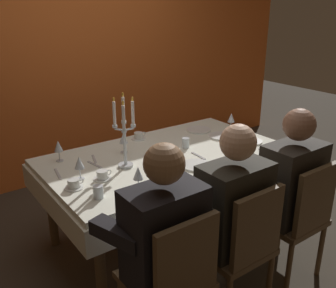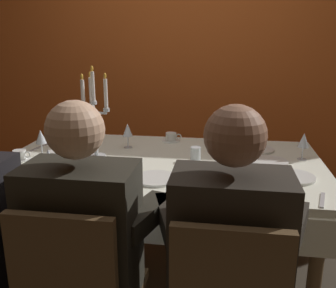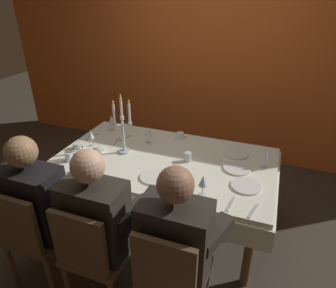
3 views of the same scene
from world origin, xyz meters
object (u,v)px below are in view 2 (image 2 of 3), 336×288
seated_diner_1 (82,233)px  wine_glass_5 (304,141)px  wine_glass_3 (128,131)px  dinner_plate_2 (293,177)px  wine_glass_2 (67,124)px  water_tumbler_1 (196,154)px  dinner_plate_1 (256,149)px  wine_glass_0 (239,168)px  water_tumbler_0 (11,166)px  coffee_cup_2 (54,157)px  coffee_cup_0 (172,138)px  seated_diner_2 (230,245)px  coffee_cup_1 (20,156)px  dinner_plate_3 (156,179)px  dining_table (161,179)px  wine_glass_1 (49,158)px  dinner_plate_0 (268,162)px  candelabra (95,119)px  wine_glass_4 (41,138)px

seated_diner_1 → wine_glass_5: bearing=46.1°
wine_glass_3 → wine_glass_5: 1.10m
dinner_plate_2 → wine_glass_2: size_ratio=1.39×
wine_glass_5 → water_tumbler_1: 0.64m
dinner_plate_1 → wine_glass_0: 0.72m
seated_diner_1 → water_tumbler_0: bearing=137.8°
dinner_plate_2 → coffee_cup_2: size_ratio=1.73×
water_tumbler_0 → water_tumbler_1: size_ratio=0.99×
coffee_cup_0 → seated_diner_2: bearing=-73.3°
coffee_cup_1 → coffee_cup_2: same height
dinner_plate_2 → coffee_cup_0: 0.95m
dinner_plate_3 → coffee_cup_0: bearing=91.8°
dining_table → water_tumbler_0: (-0.76, -0.33, 0.16)m
wine_glass_0 → wine_glass_1: bearing=179.7°
seated_diner_2 → dinner_plate_0: bearing=76.3°
candelabra → wine_glass_3: 0.31m
dinner_plate_3 → wine_glass_0: (0.41, -0.08, 0.11)m
wine_glass_0 → water_tumbler_0: wine_glass_0 is taller
water_tumbler_0 → wine_glass_2: bearing=88.1°
dining_table → dinner_plate_1: 0.66m
wine_glass_4 → coffee_cup_0: size_ratio=1.24×
dining_table → water_tumbler_1: water_tumbler_1 is taller
wine_glass_2 → water_tumbler_0: 0.70m
dinner_plate_0 → wine_glass_3: 0.91m
dinner_plate_0 → wine_glass_5: size_ratio=1.40×
candelabra → wine_glass_3: candelabra is taller
wine_glass_4 → coffee_cup_1: wine_glass_4 is taller
candelabra → water_tumbler_0: candelabra is taller
dining_table → seated_diner_1: bearing=-99.7°
wine_glass_2 → water_tumbler_0: bearing=-91.9°
dinner_plate_3 → wine_glass_5: bearing=29.5°
wine_glass_4 → water_tumbler_1: size_ratio=1.96×
wine_glass_1 → coffee_cup_0: wine_glass_1 is taller
dinner_plate_0 → wine_glass_2: wine_glass_2 is taller
dinner_plate_0 → water_tumbler_1: 0.43m
dining_table → candelabra: size_ratio=3.51×
wine_glass_1 → coffee_cup_2: wine_glass_1 is taller
candelabra → water_tumbler_0: bearing=-140.0°
coffee_cup_0 → wine_glass_3: bearing=-143.2°
wine_glass_0 → coffee_cup_0: bearing=117.9°
wine_glass_2 → dining_table: bearing=-26.4°
wine_glass_4 → wine_glass_2: bearing=89.7°
dinner_plate_1 → coffee_cup_2: bearing=-161.4°
dinner_plate_2 → water_tumbler_1: size_ratio=2.73×
dinner_plate_2 → wine_glass_5: bearing=72.3°
water_tumbler_0 → seated_diner_2: (1.16, -0.55, -0.05)m
dinner_plate_2 → wine_glass_5: wine_glass_5 is taller
water_tumbler_0 → wine_glass_1: bearing=-12.9°
dinner_plate_1 → wine_glass_0: (-0.13, -0.69, 0.11)m
wine_glass_4 → coffee_cup_1: size_ratio=1.24×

